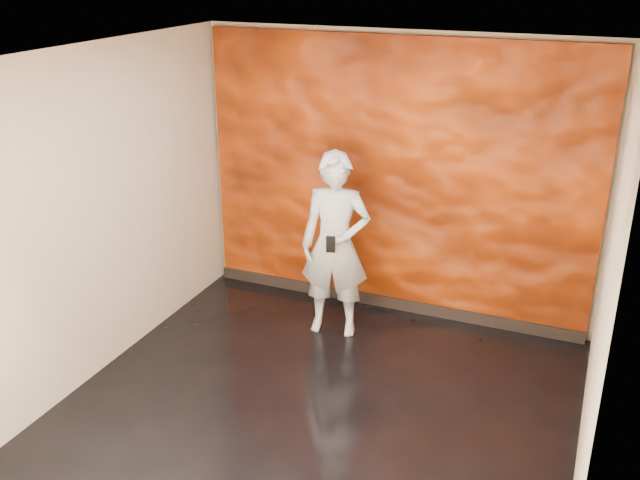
{
  "coord_description": "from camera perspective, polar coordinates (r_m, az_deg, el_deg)",
  "views": [
    {
      "loc": [
        1.89,
        -4.48,
        3.45
      ],
      "look_at": [
        -0.31,
        0.8,
        1.13
      ],
      "focal_mm": 40.0,
      "sensor_mm": 36.0,
      "label": 1
    }
  ],
  "objects": [
    {
      "name": "man",
      "position": [
        6.68,
        1.24,
        -0.42
      ],
      "size": [
        0.72,
        0.54,
        1.79
      ],
      "primitive_type": "imported",
      "rotation": [
        0.0,
        0.0,
        0.19
      ],
      "color": "#979CA6",
      "rests_on": "ground"
    },
    {
      "name": "room",
      "position": [
        5.28,
        -0.27,
        -0.81
      ],
      "size": [
        4.02,
        4.02,
        2.81
      ],
      "color": "black",
      "rests_on": "ground"
    },
    {
      "name": "baseboard",
      "position": [
        7.49,
        5.5,
        -4.96
      ],
      "size": [
        3.9,
        0.04,
        0.12
      ],
      "primitive_type": "cube",
      "color": "black",
      "rests_on": "ground"
    },
    {
      "name": "phone",
      "position": [
        6.4,
        0.86,
        -0.35
      ],
      "size": [
        0.09,
        0.04,
        0.16
      ],
      "primitive_type": "cube",
      "rotation": [
        0.0,
        0.0,
        0.24
      ],
      "color": "black",
      "rests_on": "man"
    },
    {
      "name": "feature_wall",
      "position": [
        7.02,
        5.99,
        4.81
      ],
      "size": [
        3.9,
        0.06,
        2.75
      ],
      "primitive_type": "cube",
      "color": "#CE4207",
      "rests_on": "ground"
    }
  ]
}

